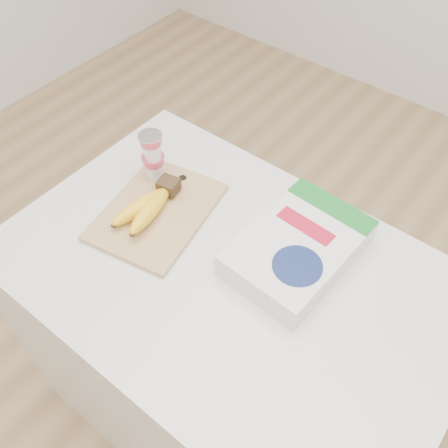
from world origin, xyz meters
name	(u,v)px	position (x,y,z in m)	size (l,w,h in m)	color
room	(233,30)	(0.00, 0.00, 1.35)	(4.00, 4.00, 4.00)	tan
table	(229,350)	(0.00, 0.00, 0.39)	(1.04, 0.69, 0.78)	silver
cutting_board	(157,212)	(-0.25, 0.02, 0.79)	(0.23, 0.32, 0.02)	tan
bananas	(148,205)	(-0.25, 0.01, 0.82)	(0.10, 0.21, 0.06)	#382816
yogurt_stack	(153,155)	(-0.33, 0.11, 0.87)	(0.06, 0.06, 0.14)	white
cereal_box	(298,248)	(0.10, 0.12, 0.81)	(0.23, 0.33, 0.07)	white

